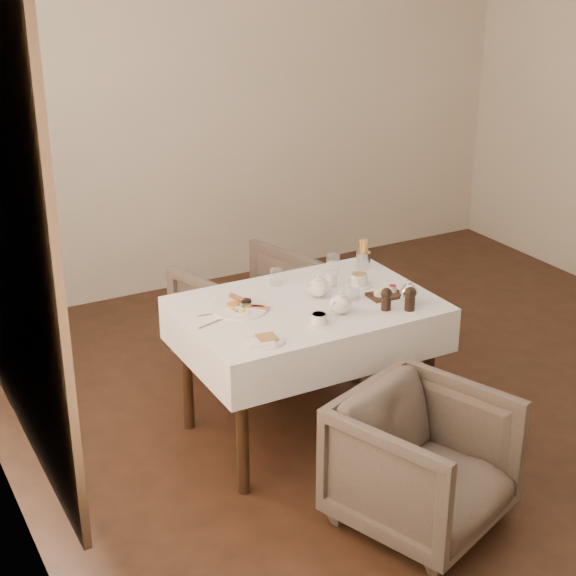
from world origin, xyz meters
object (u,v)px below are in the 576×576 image
(breakfast_plate, at_px, (239,307))
(teapot_centre, at_px, (318,286))
(table, at_px, (307,324))
(armchair_far, at_px, (251,314))
(armchair_near, at_px, (423,463))

(breakfast_plate, height_order, teapot_centre, teapot_centre)
(table, distance_m, armchair_far, 0.90)
(armchair_near, bearing_deg, armchair_far, 68.83)
(teapot_centre, bearing_deg, table, -158.54)
(armchair_near, relative_size, breakfast_plate, 2.43)
(table, bearing_deg, armchair_far, 83.84)
(table, height_order, breakfast_plate, breakfast_plate)
(armchair_far, height_order, teapot_centre, teapot_centre)
(table, xyz_separation_m, teapot_centre, (0.09, 0.04, 0.18))
(table, bearing_deg, teapot_centre, 24.66)
(armchair_near, xyz_separation_m, breakfast_plate, (-0.41, 1.03, 0.45))
(armchair_near, height_order, breakfast_plate, breakfast_plate)
(armchair_far, bearing_deg, teapot_centre, 73.48)
(table, height_order, teapot_centre, teapot_centre)
(armchair_near, relative_size, teapot_centre, 4.44)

